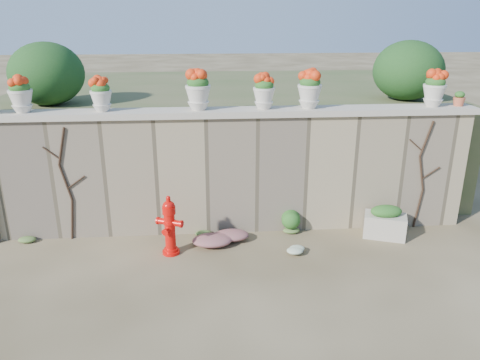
{
  "coord_description": "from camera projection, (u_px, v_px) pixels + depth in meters",
  "views": [
    {
      "loc": [
        -0.45,
        -5.66,
        3.55
      ],
      "look_at": [
        0.11,
        1.4,
        1.03
      ],
      "focal_mm": 35.0,
      "sensor_mm": 36.0,
      "label": 1
    }
  ],
  "objects": [
    {
      "name": "urn_pot_4",
      "position": [
        310.0,
        90.0,
        7.52
      ],
      "size": [
        0.39,
        0.39,
        0.61
      ],
      "color": "beige",
      "rests_on": "wall_cap"
    },
    {
      "name": "fire_hydrant",
      "position": [
        170.0,
        225.0,
        7.19
      ],
      "size": [
        0.41,
        0.3,
        0.96
      ],
      "rotation": [
        0.0,
        0.0,
        -0.4
      ],
      "color": "red",
      "rests_on": "ground"
    },
    {
      "name": "wall_cap",
      "position": [
        231.0,
        112.0,
        7.54
      ],
      "size": [
        8.1,
        0.52,
        0.1
      ],
      "primitive_type": "cube",
      "color": "#BBB29E",
      "rests_on": "stone_wall"
    },
    {
      "name": "urn_pot_0",
      "position": [
        20.0,
        94.0,
        7.19
      ],
      "size": [
        0.36,
        0.36,
        0.57
      ],
      "color": "beige",
      "rests_on": "wall_cap"
    },
    {
      "name": "ground",
      "position": [
        240.0,
        283.0,
        6.54
      ],
      "size": [
        80.0,
        80.0,
        0.0
      ],
      "primitive_type": "plane",
      "color": "#4A3D25",
      "rests_on": "ground"
    },
    {
      "name": "planter_box",
      "position": [
        385.0,
        222.0,
        7.82
      ],
      "size": [
        0.77,
        0.6,
        0.56
      ],
      "rotation": [
        0.0,
        0.0,
        -0.36
      ],
      "color": "#BBB29E",
      "rests_on": "ground"
    },
    {
      "name": "raised_fill",
      "position": [
        223.0,
        130.0,
        10.9
      ],
      "size": [
        9.0,
        6.0,
        2.0
      ],
      "primitive_type": "cube",
      "color": "#384C23",
      "rests_on": "ground"
    },
    {
      "name": "green_shrub",
      "position": [
        292.0,
        218.0,
        7.98
      ],
      "size": [
        0.57,
        0.51,
        0.54
      ],
      "primitive_type": "ellipsoid",
      "color": "#1E5119",
      "rests_on": "ground"
    },
    {
      "name": "urn_pot_2",
      "position": [
        198.0,
        90.0,
        7.38
      ],
      "size": [
        0.4,
        0.4,
        0.63
      ],
      "color": "beige",
      "rests_on": "wall_cap"
    },
    {
      "name": "terracotta_pot",
      "position": [
        459.0,
        99.0,
        7.77
      ],
      "size": [
        0.2,
        0.2,
        0.24
      ],
      "color": "#C25B3B",
      "rests_on": "wall_cap"
    },
    {
      "name": "white_flowers",
      "position": [
        295.0,
        249.0,
        7.31
      ],
      "size": [
        0.46,
        0.37,
        0.17
      ],
      "primitive_type": "ellipsoid",
      "color": "white",
      "rests_on": "ground"
    },
    {
      "name": "urn_pot_3",
      "position": [
        264.0,
        92.0,
        7.48
      ],
      "size": [
        0.35,
        0.35,
        0.55
      ],
      "color": "beige",
      "rests_on": "wall_cap"
    },
    {
      "name": "urn_pot_1",
      "position": [
        101.0,
        95.0,
        7.29
      ],
      "size": [
        0.33,
        0.33,
        0.52
      ],
      "color": "beige",
      "rests_on": "wall_cap"
    },
    {
      "name": "magenta_clump",
      "position": [
        221.0,
        237.0,
        7.61
      ],
      "size": [
        0.87,
        0.58,
        0.23
      ],
      "primitive_type": "ellipsoid",
      "color": "#B22363",
      "rests_on": "ground"
    },
    {
      "name": "back_shrub_left",
      "position": [
        47.0,
        74.0,
        8.27
      ],
      "size": [
        1.3,
        1.3,
        1.1
      ],
      "primitive_type": "ellipsoid",
      "color": "#143814",
      "rests_on": "raised_fill"
    },
    {
      "name": "stone_wall",
      "position": [
        232.0,
        174.0,
        7.9
      ],
      "size": [
        8.0,
        0.4,
        2.0
      ],
      "primitive_type": "cube",
      "color": "gray",
      "rests_on": "ground"
    },
    {
      "name": "back_shrub_right",
      "position": [
        408.0,
        70.0,
        8.75
      ],
      "size": [
        1.3,
        1.3,
        1.1
      ],
      "primitive_type": "ellipsoid",
      "color": "#143814",
      "rests_on": "raised_fill"
    },
    {
      "name": "vine_left",
      "position": [
        66.0,
        183.0,
        7.5
      ],
      "size": [
        0.6,
        0.04,
        1.91
      ],
      "color": "black",
      "rests_on": "ground"
    },
    {
      "name": "urn_pot_5",
      "position": [
        434.0,
        89.0,
        7.68
      ],
      "size": [
        0.37,
        0.37,
        0.58
      ],
      "color": "beige",
      "rests_on": "wall_cap"
    },
    {
      "name": "vine_right",
      "position": [
        422.0,
        174.0,
        7.93
      ],
      "size": [
        0.6,
        0.04,
        1.91
      ],
      "color": "black",
      "rests_on": "ground"
    }
  ]
}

